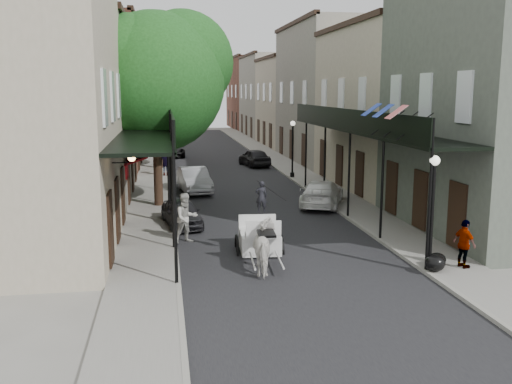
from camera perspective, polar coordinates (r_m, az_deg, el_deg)
name	(u,v)px	position (r m, az deg, el deg)	size (l,w,h in m)	color
ground	(292,261)	(19.95, 3.58, -6.88)	(140.00, 140.00, 0.00)	gray
road	(228,176)	(39.26, -2.86, 1.64)	(8.00, 90.00, 0.01)	black
sidewalk_left	(154,177)	(39.03, -10.18, 1.52)	(2.20, 90.00, 0.12)	gray
sidewalk_right	(298,173)	(40.10, 4.26, 1.88)	(2.20, 90.00, 0.12)	gray
building_row_left	(109,97)	(48.78, -14.48, 9.19)	(5.00, 80.00, 10.50)	#B5A991
building_row_right	(313,97)	(50.26, 5.72, 9.48)	(5.00, 80.00, 10.50)	gray
gallery_left	(152,131)	(25.64, -10.41, 6.01)	(2.20, 18.05, 4.88)	black
gallery_right	(360,129)	(27.18, 10.34, 6.25)	(2.20, 18.05, 4.88)	black
tree_near	(163,76)	(28.77, -9.24, 11.34)	(7.31, 6.80, 9.63)	#382619
tree_far	(163,90)	(42.76, -9.31, 10.06)	(6.45, 6.00, 8.61)	#382619
lamppost_right_near	(432,211)	(18.96, 17.20, -1.84)	(0.32, 0.32, 3.71)	black
lamppost_left	(169,179)	(24.88, -8.71, 1.29)	(0.32, 0.32, 3.71)	black
lamppost_right_far	(293,148)	(37.72, 3.67, 4.41)	(0.32, 0.32, 3.71)	black
horse	(267,247)	(18.57, 1.08, -5.52)	(0.89, 1.95, 1.65)	silver
carriage	(258,222)	(20.98, 0.25, -2.97)	(1.80, 2.51, 2.76)	black
pedestrian_walking	(186,218)	(22.15, -7.00, -2.60)	(0.95, 0.74, 1.95)	#ACABA2
pedestrian_sidewalk_left	(165,162)	(38.99, -9.04, 3.00)	(1.19, 0.69, 1.85)	gray
pedestrian_sidewalk_right	(464,244)	(19.76, 20.13, -4.89)	(0.94, 0.39, 1.60)	gray
car_left_near	(181,213)	(24.88, -7.46, -2.08)	(1.41, 3.51, 1.19)	black
car_left_mid	(194,180)	(33.03, -6.20, 1.19)	(1.50, 4.31, 1.42)	#A6A6AB
car_left_far	(172,150)	(50.94, -8.36, 4.20)	(2.03, 4.40, 1.22)	black
car_right_near	(322,193)	(29.15, 6.61, -0.12)	(1.85, 4.54, 1.32)	white
car_right_far	(254,157)	(44.05, -0.16, 3.47)	(1.61, 4.00, 1.36)	black
trash_bags	(436,262)	(19.44, 17.55, -6.65)	(0.91, 1.06, 0.55)	black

